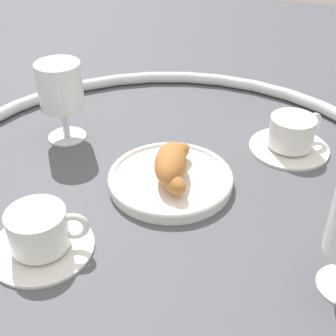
# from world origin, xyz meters

# --- Properties ---
(ground_plane) EXTENTS (2.20, 2.20, 0.00)m
(ground_plane) POSITION_xyz_m (0.00, 0.00, 0.00)
(ground_plane) COLOR #4C4F56
(table_chrome_rim) EXTENTS (0.80, 0.80, 0.02)m
(table_chrome_rim) POSITION_xyz_m (0.00, 0.00, 0.01)
(table_chrome_rim) COLOR silver
(table_chrome_rim) RESTS_ON ground_plane
(pastry_plate) EXTENTS (0.19, 0.19, 0.02)m
(pastry_plate) POSITION_xyz_m (-0.01, -0.00, 0.01)
(pastry_plate) COLOR white
(pastry_plate) RESTS_ON ground_plane
(croissant_large) EXTENTS (0.13, 0.08, 0.04)m
(croissant_large) POSITION_xyz_m (-0.01, -0.00, 0.04)
(croissant_large) COLOR #AD6B33
(croissant_large) RESTS_ON pastry_plate
(coffee_cup_near) EXTENTS (0.14, 0.14, 0.06)m
(coffee_cup_near) POSITION_xyz_m (-0.17, 0.17, 0.03)
(coffee_cup_near) COLOR white
(coffee_cup_near) RESTS_ON ground_plane
(coffee_cup_far) EXTENTS (0.14, 0.14, 0.06)m
(coffee_cup_far) POSITION_xyz_m (0.17, -0.12, 0.03)
(coffee_cup_far) COLOR white
(coffee_cup_far) RESTS_ON ground_plane
(juice_glass_left) EXTENTS (0.08, 0.08, 0.14)m
(juice_glass_left) POSITION_xyz_m (-0.09, -0.22, 0.10)
(juice_glass_left) COLOR white
(juice_glass_left) RESTS_ON ground_plane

